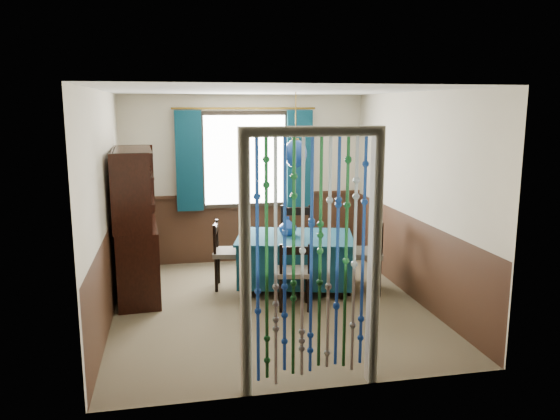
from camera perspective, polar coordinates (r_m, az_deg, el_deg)
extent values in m
plane|color=brown|center=(6.58, -1.17, -9.94)|extent=(4.00, 4.00, 0.00)
plane|color=silver|center=(6.16, -1.26, 12.37)|extent=(4.00, 4.00, 0.00)
plane|color=beige|center=(8.20, -3.71, 3.21)|extent=(3.60, 0.00, 3.60)
plane|color=beige|center=(4.34, 3.51, -3.64)|extent=(3.60, 0.00, 3.60)
plane|color=beige|center=(6.19, -17.83, 0.23)|extent=(0.00, 4.00, 4.00)
plane|color=beige|center=(6.80, 13.88, 1.34)|extent=(0.00, 4.00, 4.00)
plane|color=#3C2417|center=(8.32, -3.63, -1.93)|extent=(3.60, 0.00, 3.60)
plane|color=#3C2417|center=(4.60, 3.35, -12.69)|extent=(3.60, 0.00, 3.60)
plane|color=#3C2417|center=(6.37, -17.31, -6.42)|extent=(0.00, 4.00, 4.00)
plane|color=#3C2417|center=(6.95, 13.49, -4.78)|extent=(0.00, 4.00, 4.00)
cube|color=black|center=(8.12, -3.69, 5.26)|extent=(1.32, 0.12, 1.42)
cube|color=#0C2F3E|center=(7.04, 1.57, -5.17)|extent=(1.59, 1.27, 0.55)
cube|color=#0C2F3E|center=(6.97, 1.58, -2.87)|extent=(1.66, 1.34, 0.03)
cylinder|color=black|center=(6.84, -3.34, -8.52)|extent=(0.07, 0.07, 0.14)
cylinder|color=black|center=(6.82, 6.35, -8.63)|extent=(0.07, 0.07, 0.14)
cylinder|color=black|center=(7.50, -2.78, -6.77)|extent=(0.07, 0.07, 0.14)
cylinder|color=black|center=(7.48, 6.02, -6.86)|extent=(0.07, 0.07, 0.14)
cylinder|color=black|center=(6.31, 0.10, -8.91)|extent=(0.04, 0.04, 0.41)
cylinder|color=black|center=(6.32, 3.03, -8.87)|extent=(0.04, 0.04, 0.41)
cylinder|color=black|center=(6.59, 0.03, -8.03)|extent=(0.04, 0.04, 0.41)
cylinder|color=black|center=(6.61, 2.83, -7.99)|extent=(0.04, 0.04, 0.41)
cube|color=#5B5549|center=(6.38, 1.51, -6.48)|extent=(0.46, 0.45, 0.05)
cube|color=black|center=(6.14, 1.60, -4.25)|extent=(0.34, 0.10, 0.09)
cylinder|color=black|center=(6.17, 0.10, -5.40)|extent=(0.04, 0.04, 0.40)
cylinder|color=black|center=(6.19, 3.08, -5.38)|extent=(0.04, 0.04, 0.40)
cylinder|color=black|center=(7.84, 3.11, -4.66)|extent=(0.05, 0.05, 0.49)
cylinder|color=black|center=(7.80, 0.22, -4.73)|extent=(0.05, 0.05, 0.49)
cylinder|color=black|center=(7.49, 3.48, -5.42)|extent=(0.05, 0.05, 0.49)
cylinder|color=black|center=(7.44, 0.45, -5.49)|extent=(0.05, 0.05, 0.49)
cube|color=#5B5549|center=(7.57, 1.83, -3.06)|extent=(0.53, 0.51, 0.06)
cube|color=black|center=(7.68, 1.69, -0.13)|extent=(0.42, 0.09, 0.11)
cylinder|color=black|center=(7.74, 3.14, -1.21)|extent=(0.04, 0.04, 0.47)
cylinder|color=black|center=(7.70, 0.22, -1.26)|extent=(0.04, 0.04, 0.47)
cylinder|color=black|center=(7.35, -6.45, -5.95)|extent=(0.04, 0.04, 0.44)
cylinder|color=black|center=(7.02, -6.68, -6.78)|extent=(0.04, 0.04, 0.44)
cylinder|color=black|center=(7.33, -3.86, -5.95)|extent=(0.04, 0.04, 0.44)
cylinder|color=black|center=(7.00, -3.96, -6.78)|extent=(0.04, 0.04, 0.44)
cube|color=#5B5549|center=(7.11, -5.27, -4.44)|extent=(0.48, 0.49, 0.06)
cube|color=black|center=(7.04, -6.74, -1.90)|extent=(0.10, 0.37, 0.10)
cylinder|color=black|center=(7.24, -6.60, -2.65)|extent=(0.04, 0.04, 0.43)
cylinder|color=black|center=(6.90, -6.84, -3.33)|extent=(0.04, 0.04, 0.43)
cylinder|color=black|center=(6.89, 10.33, -7.06)|extent=(0.05, 0.05, 0.48)
cylinder|color=black|center=(7.26, 10.19, -6.13)|extent=(0.05, 0.05, 0.48)
cylinder|color=black|center=(6.88, 7.28, -6.99)|extent=(0.05, 0.05, 0.48)
cylinder|color=black|center=(7.25, 7.30, -6.07)|extent=(0.05, 0.05, 0.48)
cube|color=#5B5549|center=(6.99, 8.84, -4.44)|extent=(0.57, 0.58, 0.06)
cube|color=black|center=(6.92, 10.51, -1.68)|extent=(0.17, 0.40, 0.11)
cylinder|color=black|center=(6.77, 10.55, -3.26)|extent=(0.04, 0.04, 0.47)
cylinder|color=black|center=(7.14, 10.40, -2.51)|extent=(0.04, 0.04, 0.47)
cube|color=black|center=(7.07, -14.63, -4.94)|extent=(0.57, 1.42, 0.91)
cube|color=black|center=(6.22, -15.34, 1.53)|extent=(0.44, 0.08, 0.91)
cube|color=black|center=(7.54, -14.70, 3.12)|extent=(0.44, 0.08, 0.91)
cube|color=black|center=(6.83, -15.16, 6.03)|extent=(0.52, 1.42, 0.04)
cube|color=black|center=(6.90, -16.82, 2.33)|extent=(0.11, 1.38, 0.91)
cube|color=black|center=(6.90, -14.68, 1.31)|extent=(0.46, 1.34, 0.02)
cube|color=black|center=(6.86, -14.80, 3.79)|extent=(0.46, 1.34, 0.02)
cylinder|color=olive|center=(6.77, 1.65, 9.07)|extent=(0.01, 0.01, 0.75)
ellipsoid|color=navy|center=(6.79, 1.63, 5.92)|extent=(0.28, 0.28, 0.35)
cylinder|color=olive|center=(6.78, 1.64, 7.38)|extent=(0.09, 0.09, 0.03)
imported|color=navy|center=(7.00, 0.81, -1.76)|extent=(0.25, 0.25, 0.22)
imported|color=beige|center=(6.61, -14.65, 1.25)|extent=(0.27, 0.27, 0.05)
imported|color=beige|center=(7.29, -14.30, 0.06)|extent=(0.24, 0.24, 0.20)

